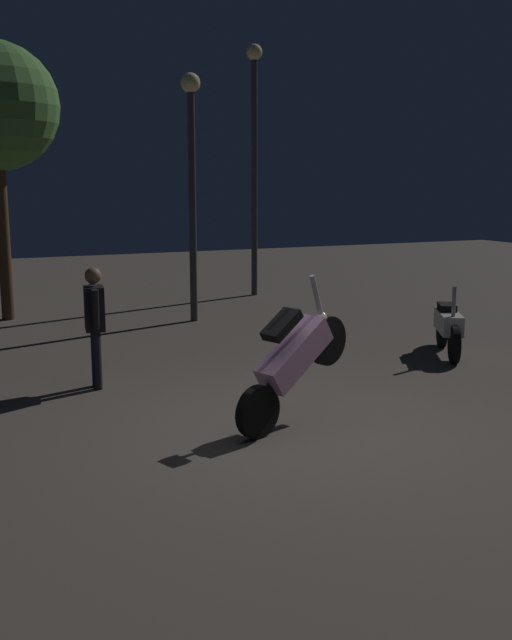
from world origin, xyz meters
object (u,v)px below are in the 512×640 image
(streetlamp_near, at_px, (254,142))
(streetlamp_far, at_px, (192,165))
(motorcycle_pink_foreground, at_px, (294,359))
(person_rider_beside, at_px, (95,317))
(motorcycle_white_parked_left, at_px, (448,327))

(streetlamp_near, distance_m, streetlamp_far, 3.52)
(motorcycle_pink_foreground, bearing_deg, streetlamp_far, 59.51)
(person_rider_beside, bearing_deg, streetlamp_near, -120.25)
(motorcycle_pink_foreground, height_order, streetlamp_far, streetlamp_far)
(streetlamp_far, bearing_deg, motorcycle_pink_foreground, -99.58)
(streetlamp_near, relative_size, streetlamp_far, 1.24)
(person_rider_beside, height_order, streetlamp_near, streetlamp_near)
(motorcycle_white_parked_left, bearing_deg, streetlamp_far, -119.08)
(motorcycle_pink_foreground, height_order, person_rider_beside, motorcycle_pink_foreground)
(person_rider_beside, bearing_deg, motorcycle_pink_foreground, 132.63)
(motorcycle_white_parked_left, distance_m, streetlamp_near, 7.43)
(motorcycle_pink_foreground, bearing_deg, person_rider_beside, 103.55)
(streetlamp_near, bearing_deg, person_rider_beside, -128.42)
(motorcycle_white_parked_left, bearing_deg, motorcycle_pink_foreground, -32.33)
(motorcycle_pink_foreground, height_order, streetlamp_near, streetlamp_near)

